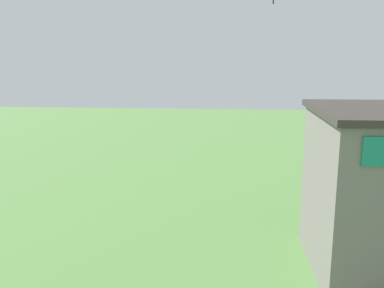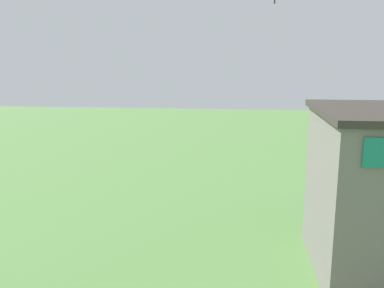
{
  "view_description": "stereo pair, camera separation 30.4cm",
  "coord_description": "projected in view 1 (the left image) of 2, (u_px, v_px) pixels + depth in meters",
  "views": [
    {
      "loc": [
        1.02,
        -3.53,
        8.08
      ],
      "look_at": [
        0.0,
        9.7,
        5.27
      ],
      "focal_mm": 40.0,
      "sensor_mm": 36.0,
      "label": 1
    },
    {
      "loc": [
        1.32,
        -3.5,
        8.08
      ],
      "look_at": [
        0.0,
        9.7,
        5.27
      ],
      "focal_mm": 40.0,
      "sensor_mm": 36.0,
      "label": 2
    }
  ],
  "objects": []
}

